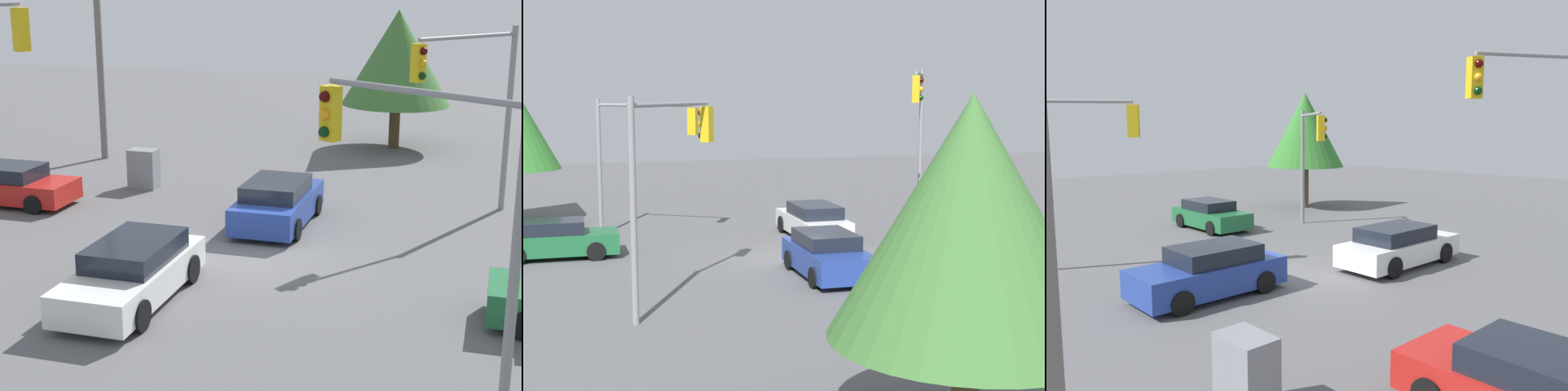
{
  "view_description": "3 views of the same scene",
  "coord_description": "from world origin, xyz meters",
  "views": [
    {
      "loc": [
        -5.99,
        19.3,
        7.23
      ],
      "look_at": [
        -0.46,
        0.93,
        1.94
      ],
      "focal_mm": 55.0,
      "sensor_mm": 36.0,
      "label": 1
    },
    {
      "loc": [
        -8.06,
        -26.5,
        5.94
      ],
      "look_at": [
        -0.44,
        0.28,
        2.24
      ],
      "focal_mm": 55.0,
      "sensor_mm": 36.0,
      "label": 2
    },
    {
      "loc": [
        12.19,
        -10.2,
        4.63
      ],
      "look_at": [
        -0.99,
        1.98,
        2.32
      ],
      "focal_mm": 35.0,
      "sensor_mm": 36.0,
      "label": 3
    }
  ],
  "objects": [
    {
      "name": "traffic_signal_cross",
      "position": [
        6.65,
        4.34,
        4.71
      ],
      "size": [
        2.41,
        4.22,
        6.84
      ],
      "rotation": [
        0.0,
        0.0,
        4.22
      ],
      "color": "gray",
      "rests_on": "ground_plane"
    },
    {
      "name": "traffic_signal_main",
      "position": [
        -4.91,
        5.78,
        3.88
      ],
      "size": [
        3.81,
        2.47,
        5.59
      ],
      "rotation": [
        0.0,
        0.0,
        -0.56
      ],
      "color": "gray",
      "rests_on": "ground_plane"
    },
    {
      "name": "traffic_signal_aux",
      "position": [
        -5.23,
        -5.02,
        4.02
      ],
      "size": [
        2.82,
        3.69,
        5.8
      ],
      "rotation": [
        0.0,
        0.0,
        0.93
      ],
      "color": "gray",
      "rests_on": "ground_plane"
    },
    {
      "name": "sedan_green",
      "position": [
        -8.27,
        2.5,
        0.66
      ],
      "size": [
        4.31,
        1.91,
        1.36
      ],
      "rotation": [
        0.0,
        0.0,
        -1.57
      ],
      "color": "#1E6638",
      "rests_on": "ground_plane"
    },
    {
      "name": "sedan_red",
      "position": [
        9.11,
        -2.54,
        0.63
      ],
      "size": [
        4.1,
        1.92,
        1.3
      ],
      "rotation": [
        0.0,
        0.0,
        1.57
      ],
      "color": "red",
      "rests_on": "ground_plane"
    },
    {
      "name": "electrical_cabinet",
      "position": [
        5.82,
        -5.65,
        0.69
      ],
      "size": [
        0.99,
        0.66,
        1.38
      ],
      "primitive_type": "cube",
      "color": "gray",
      "rests_on": "ground_plane"
    },
    {
      "name": "tree_left",
      "position": [
        -10.19,
        10.32,
        4.63
      ],
      "size": [
        4.58,
        4.58,
        6.82
      ],
      "color": "brown",
      "rests_on": "ground_plane"
    },
    {
      "name": "sedan_blue",
      "position": [
        0.13,
        -2.8,
        0.69
      ],
      "size": [
        1.99,
        4.26,
        1.42
      ],
      "rotation": [
        0.0,
        0.0,
        3.14
      ],
      "color": "#233D93",
      "rests_on": "ground_plane"
    },
    {
      "name": "sedan_white",
      "position": [
        1.77,
        3.71,
        0.68
      ],
      "size": [
        1.97,
        4.68,
        1.4
      ],
      "color": "silver",
      "rests_on": "ground_plane"
    },
    {
      "name": "ground_plane",
      "position": [
        0.0,
        0.0,
        0.0
      ],
      "size": [
        80.0,
        80.0,
        0.0
      ],
      "primitive_type": "plane",
      "color": "#5B5B5E"
    }
  ]
}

